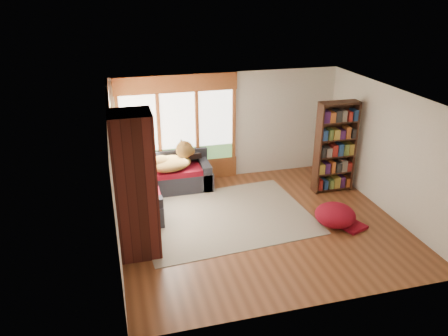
{
  "coord_description": "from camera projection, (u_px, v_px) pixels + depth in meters",
  "views": [
    {
      "loc": [
        -2.65,
        -7.21,
        4.5
      ],
      "look_at": [
        -0.53,
        0.83,
        0.95
      ],
      "focal_mm": 35.0,
      "sensor_mm": 36.0,
      "label": 1
    }
  ],
  "objects": [
    {
      "name": "wall_right",
      "position": [
        389.0,
        152.0,
        8.93
      ],
      "size": [
        0.04,
        5.0,
        2.6
      ],
      "primitive_type": "cube",
      "color": "silver",
      "rests_on": "ground"
    },
    {
      "name": "windows_back",
      "position": [
        178.0,
        128.0,
        10.18
      ],
      "size": [
        2.82,
        0.1,
        1.9
      ],
      "color": "#985126",
      "rests_on": "wall_back"
    },
    {
      "name": "wall_front",
      "position": [
        322.0,
        232.0,
        6.06
      ],
      "size": [
        5.5,
        0.04,
        2.6
      ],
      "primitive_type": "cube",
      "color": "silver",
      "rests_on": "ground"
    },
    {
      "name": "bookshelf",
      "position": [
        335.0,
        147.0,
        9.85
      ],
      "size": [
        0.91,
        0.3,
        2.11
      ],
      "color": "#3B1F13",
      "rests_on": "ground"
    },
    {
      "name": "windows_left",
      "position": [
        113.0,
        153.0,
        8.7
      ],
      "size": [
        0.1,
        2.62,
        1.9
      ],
      "color": "#985126",
      "rests_on": "wall_left"
    },
    {
      "name": "roller_blind",
      "position": [
        112.0,
        122.0,
        9.28
      ],
      "size": [
        0.03,
        0.72,
        0.9
      ],
      "primitive_type": "cube",
      "color": "gray",
      "rests_on": "wall_left"
    },
    {
      "name": "wall_back",
      "position": [
        228.0,
        126.0,
        10.51
      ],
      "size": [
        5.5,
        0.04,
        2.6
      ],
      "primitive_type": "cube",
      "color": "silver",
      "rests_on": "ground"
    },
    {
      "name": "pouf",
      "position": [
        335.0,
        214.0,
        8.69
      ],
      "size": [
        0.96,
        0.96,
        0.44
      ],
      "primitive_type": "ellipsoid",
      "rotation": [
        0.0,
        0.0,
        0.22
      ],
      "color": "maroon",
      "rests_on": "area_rug"
    },
    {
      "name": "sectional_sofa",
      "position": [
        152.0,
        186.0,
        9.73
      ],
      "size": [
        2.2,
        2.2,
        0.8
      ],
      "rotation": [
        0.0,
        0.0,
        0.06
      ],
      "color": "#232429",
      "rests_on": "ground"
    },
    {
      "name": "ceiling",
      "position": [
        265.0,
        98.0,
        7.78
      ],
      "size": [
        5.5,
        5.5,
        0.0
      ],
      "primitive_type": "plane",
      "color": "white"
    },
    {
      "name": "area_rug",
      "position": [
        225.0,
        216.0,
        9.07
      ],
      "size": [
        3.64,
        2.9,
        0.01
      ],
      "primitive_type": "cube",
      "rotation": [
        0.0,
        0.0,
        0.08
      ],
      "color": "beige",
      "rests_on": "ground"
    },
    {
      "name": "brick_chimney",
      "position": [
        135.0,
        186.0,
        7.41
      ],
      "size": [
        0.7,
        0.7,
        2.6
      ],
      "primitive_type": "cube",
      "color": "#471914",
      "rests_on": "ground"
    },
    {
      "name": "throw_pillows",
      "position": [
        155.0,
        165.0,
        9.61
      ],
      "size": [
        1.98,
        1.68,
        0.45
      ],
      "color": "black",
      "rests_on": "sectional_sofa"
    },
    {
      "name": "dog_tan",
      "position": [
        174.0,
        159.0,
        9.83
      ],
      "size": [
        1.11,
        0.8,
        0.56
      ],
      "rotation": [
        0.0,
        0.0,
        0.19
      ],
      "color": "brown",
      "rests_on": "sectional_sofa"
    },
    {
      "name": "floor",
      "position": [
        260.0,
        224.0,
        8.8
      ],
      "size": [
        5.5,
        5.5,
        0.0
      ],
      "primitive_type": "plane",
      "color": "brown",
      "rests_on": "ground"
    },
    {
      "name": "wall_left",
      "position": [
        114.0,
        180.0,
        7.64
      ],
      "size": [
        0.04,
        5.0,
        2.6
      ],
      "primitive_type": "cube",
      "color": "silver",
      "rests_on": "ground"
    },
    {
      "name": "dog_brindle",
      "position": [
        133.0,
        182.0,
        8.86
      ],
      "size": [
        0.61,
        0.87,
        0.45
      ],
      "rotation": [
        0.0,
        0.0,
        1.72
      ],
      "color": "#332313",
      "rests_on": "sectional_sofa"
    }
  ]
}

